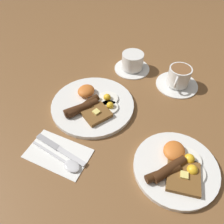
% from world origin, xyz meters
% --- Properties ---
extents(ground_plane, '(3.00, 3.00, 0.00)m').
position_xyz_m(ground_plane, '(0.00, 0.00, 0.00)').
color(ground_plane, brown).
extents(breakfast_plate_near, '(0.29, 0.29, 0.04)m').
position_xyz_m(breakfast_plate_near, '(0.00, 0.00, 0.01)').
color(breakfast_plate_near, white).
rests_on(breakfast_plate_near, ground_plane).
extents(breakfast_plate_far, '(0.24, 0.24, 0.05)m').
position_xyz_m(breakfast_plate_far, '(0.09, 0.33, 0.01)').
color(breakfast_plate_far, white).
rests_on(breakfast_plate_far, ground_plane).
extents(teacup_near, '(0.15, 0.15, 0.07)m').
position_xyz_m(teacup_near, '(-0.27, 0.03, 0.03)').
color(teacup_near, white).
rests_on(teacup_near, ground_plane).
extents(teacup_far, '(0.16, 0.16, 0.08)m').
position_xyz_m(teacup_far, '(-0.26, 0.22, 0.03)').
color(teacup_far, white).
rests_on(teacup_far, ground_plane).
extents(napkin, '(0.12, 0.19, 0.01)m').
position_xyz_m(napkin, '(0.21, 0.01, 0.00)').
color(napkin, white).
rests_on(napkin, ground_plane).
extents(knife, '(0.03, 0.19, 0.01)m').
position_xyz_m(knife, '(0.20, 0.00, 0.01)').
color(knife, silver).
rests_on(knife, napkin).
extents(spoon, '(0.04, 0.18, 0.01)m').
position_xyz_m(spoon, '(0.23, 0.06, 0.01)').
color(spoon, silver).
rests_on(spoon, napkin).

